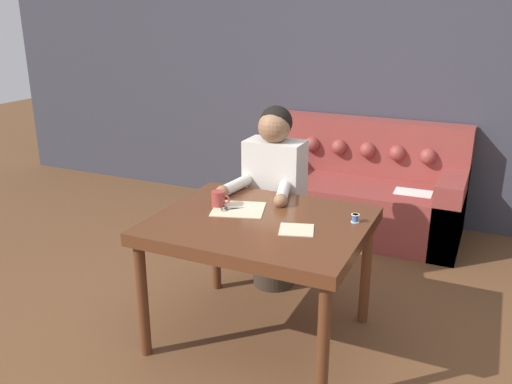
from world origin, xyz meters
TOP-DOWN VIEW (x-y plane):
  - ground_plane at (0.00, 0.00)m, footprint 16.00×16.00m
  - wall_back at (0.00, 2.32)m, footprint 8.00×0.06m
  - dining_table at (-0.12, 0.11)m, footprint 1.12×0.93m
  - couch at (0.01, 1.93)m, footprint 1.62×0.78m
  - person at (-0.29, 0.72)m, footprint 0.45×0.58m
  - pattern_paper_main at (-0.29, 0.20)m, footprint 0.35×0.33m
  - pattern_paper_offcut at (0.11, 0.06)m, footprint 0.22×0.21m
  - scissors at (-0.31, 0.20)m, footprint 0.23×0.18m
  - mug at (-0.41, 0.20)m, footprint 0.11×0.08m
  - thread_spool at (0.36, 0.29)m, footprint 0.04×0.04m

SIDE VIEW (x-z plane):
  - ground_plane at x=0.00m, z-range 0.00..0.00m
  - couch at x=0.01m, z-range -0.13..0.78m
  - person at x=-0.29m, z-range 0.01..1.24m
  - dining_table at x=-0.12m, z-range 0.29..1.02m
  - pattern_paper_offcut at x=0.11m, z-range 0.73..0.73m
  - pattern_paper_main at x=-0.29m, z-range 0.73..0.73m
  - scissors at x=-0.31m, z-range 0.73..0.73m
  - thread_spool at x=0.36m, z-range 0.73..0.77m
  - mug at x=-0.41m, z-range 0.73..0.82m
  - wall_back at x=0.00m, z-range 0.00..2.60m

